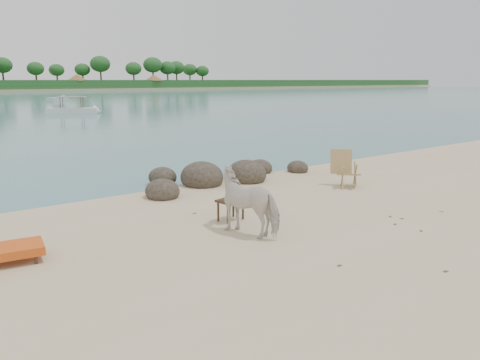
# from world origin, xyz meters

# --- Properties ---
(boulders) EXTENTS (6.20, 2.71, 0.95)m
(boulders) POSITION_xyz_m (1.82, 5.77, 0.19)
(boulders) COLOR #2F2A1F
(boulders) RESTS_ON ground
(cow) EXTENTS (1.17, 1.72, 1.33)m
(cow) POSITION_xyz_m (-0.36, 1.38, 0.66)
(cow) COLOR silver
(cow) RESTS_ON ground
(side_table) EXTENTS (0.67, 0.50, 0.49)m
(side_table) POSITION_xyz_m (-0.22, 2.28, 0.25)
(side_table) COLOR #301D13
(side_table) RESTS_ON ground
(deck_chair) EXTENTS (1.01, 1.02, 1.07)m
(deck_chair) POSITION_xyz_m (4.55, 2.93, 0.54)
(deck_chair) COLOR #A08850
(deck_chair) RESTS_ON ground
(boat_mid) EXTENTS (5.22, 3.68, 2.61)m
(boat_mid) POSITION_xyz_m (8.33, 40.14, 1.30)
(boat_mid) COLOR silver
(boat_mid) RESTS_ON water
(boat_far) EXTENTS (4.69, 5.25, 0.67)m
(boat_far) POSITION_xyz_m (15.09, 68.48, 0.33)
(boat_far) COLOR #B7B7B3
(boat_far) RESTS_ON water
(dead_leaves) EXTENTS (4.97, 5.52, 0.00)m
(dead_leaves) POSITION_xyz_m (1.94, 0.46, 0.00)
(dead_leaves) COLOR brown
(dead_leaves) RESTS_ON ground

